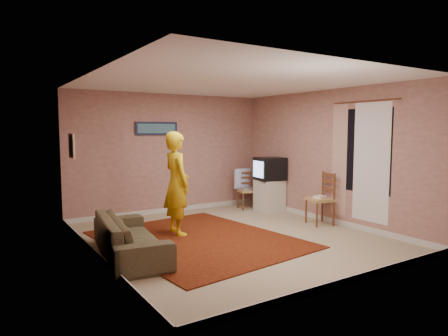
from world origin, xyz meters
TOP-DOWN VIEW (x-y plane):
  - ground at (0.00, 0.00)m, footprint 5.00×5.00m
  - wall_back at (0.00, 2.50)m, footprint 4.50×0.02m
  - wall_front at (0.00, -2.50)m, footprint 4.50×0.02m
  - wall_left at (-2.25, 0.00)m, footprint 0.02×5.00m
  - wall_right at (2.25, 0.00)m, footprint 0.02×5.00m
  - ceiling at (0.00, 0.00)m, footprint 4.50×5.00m
  - baseboard_back at (0.00, 2.49)m, footprint 4.50×0.02m
  - baseboard_front at (0.00, -2.49)m, footprint 4.50×0.02m
  - baseboard_left at (-2.24, 0.00)m, footprint 0.02×5.00m
  - baseboard_right at (2.24, 0.00)m, footprint 0.02×5.00m
  - window at (2.24, -0.90)m, footprint 0.01×1.10m
  - curtain_sheer at (2.23, -1.05)m, footprint 0.01×0.75m
  - curtain_floral at (2.21, -0.35)m, footprint 0.01×0.35m
  - curtain_rod at (2.20, -0.90)m, footprint 0.02×1.40m
  - picture_back at (-0.30, 2.47)m, footprint 0.95×0.04m
  - picture_left at (-2.22, 1.60)m, footprint 0.04×0.38m
  - area_rug at (-0.57, 0.16)m, footprint 3.02×3.60m
  - tv_cabinet at (1.95, 1.40)m, footprint 0.55×0.50m
  - crt_tv at (1.94, 1.40)m, footprint 0.66×0.60m
  - chair_a at (1.67, 1.87)m, footprint 0.45×0.44m
  - dvd_player at (1.67, 1.87)m, footprint 0.37×0.27m
  - blue_throw at (1.67, 2.06)m, footprint 0.43×0.05m
  - chair_b at (1.95, -0.13)m, footprint 0.53×0.54m
  - game_console at (1.95, -0.13)m, footprint 0.25×0.20m
  - sofa at (-1.80, -0.06)m, footprint 1.03×2.06m
  - person at (-0.70, 0.67)m, footprint 0.44×0.66m

SIDE VIEW (x-z plane):
  - ground at x=0.00m, z-range 0.00..0.00m
  - area_rug at x=-0.57m, z-range 0.00..0.02m
  - baseboard_back at x=0.00m, z-range 0.00..0.10m
  - baseboard_front at x=0.00m, z-range 0.00..0.10m
  - baseboard_left at x=-2.24m, z-range 0.00..0.10m
  - baseboard_right at x=2.24m, z-range 0.00..0.10m
  - sofa at x=-1.80m, z-range 0.00..0.58m
  - tv_cabinet at x=1.95m, z-range 0.00..0.70m
  - dvd_player at x=1.67m, z-range 0.44..0.50m
  - chair_a at x=1.67m, z-range 0.29..0.76m
  - game_console at x=1.95m, z-range 0.51..0.56m
  - chair_b at x=1.95m, z-range 0.34..0.89m
  - blue_throw at x=1.67m, z-range 0.46..0.92m
  - person at x=-0.70m, z-range 0.00..1.79m
  - crt_tv at x=1.94m, z-range 0.70..1.21m
  - curtain_sheer at x=2.23m, z-range 0.20..2.30m
  - curtain_floral at x=2.21m, z-range 0.20..2.30m
  - wall_back at x=0.00m, z-range 0.00..2.60m
  - wall_front at x=0.00m, z-range 0.00..2.60m
  - wall_left at x=-2.25m, z-range 0.00..2.60m
  - wall_right at x=2.25m, z-range 0.00..2.60m
  - window at x=2.24m, z-range 0.70..2.20m
  - picture_left at x=-2.22m, z-range 1.34..1.76m
  - picture_back at x=-0.30m, z-range 1.71..1.99m
  - curtain_rod at x=2.20m, z-range 2.31..2.33m
  - ceiling at x=0.00m, z-range 2.59..2.61m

